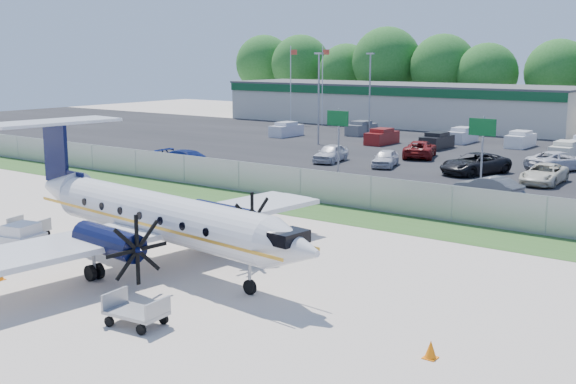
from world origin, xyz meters
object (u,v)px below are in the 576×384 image
Objects in this scene: baggage_cart_far at (136,311)px; pushback_tug at (15,239)px; baggage_cart_near at (29,228)px; aircraft at (155,215)px.

pushback_tug is at bearing 166.18° from baggage_cart_far.
baggage_cart_near is 14.08m from baggage_cart_far.
aircraft is 6.34× the size of pushback_tug.
baggage_cart_near is at bearing -177.07° from aircraft.
baggage_cart_far is at bearing -20.19° from baggage_cart_near.
pushback_tug is 11.43m from baggage_cart_far.
aircraft is at bearing 21.84° from pushback_tug.
baggage_cart_near is at bearing 134.84° from pushback_tug.
pushback_tug is 1.43× the size of baggage_cart_near.
baggage_cart_far is (13.21, -4.86, 0.04)m from baggage_cart_near.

